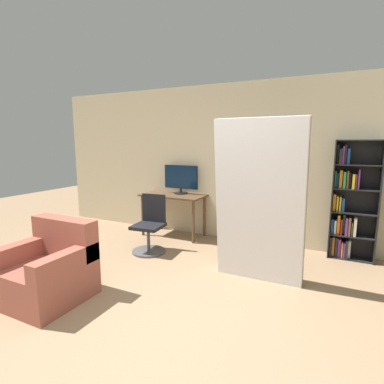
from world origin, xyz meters
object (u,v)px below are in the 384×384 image
(monitor, at_px, (181,179))
(mattress_near, at_px, (260,202))
(armchair, at_px, (49,270))
(bookshelf, at_px, (349,204))
(office_chair, at_px, (150,229))

(monitor, relative_size, mattress_near, 0.34)
(mattress_near, distance_m, armchair, 2.53)
(monitor, bearing_deg, bookshelf, 0.76)
(armchair, bearing_deg, bookshelf, 42.78)
(office_chair, relative_size, armchair, 1.06)
(office_chair, height_order, mattress_near, mattress_near)
(office_chair, height_order, bookshelf, bookshelf)
(monitor, xyz_separation_m, armchair, (-0.21, -2.72, -0.73))
(monitor, xyz_separation_m, office_chair, (-0.01, -1.03, -0.70))
(office_chair, xyz_separation_m, mattress_near, (1.78, -0.28, 0.64))
(office_chair, bearing_deg, bookshelf, 21.03)
(bookshelf, relative_size, mattress_near, 0.88)
(monitor, xyz_separation_m, bookshelf, (2.77, 0.04, -0.24))
(monitor, bearing_deg, office_chair, -90.28)
(office_chair, bearing_deg, monitor, 89.72)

